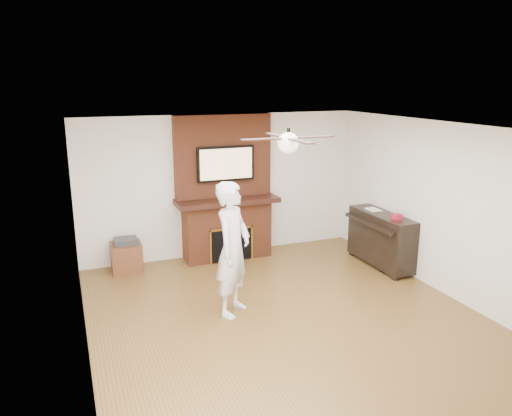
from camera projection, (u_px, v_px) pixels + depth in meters
name	position (u px, v px, depth m)	size (l,w,h in m)	color
room_shell	(287.00, 227.00, 6.34)	(5.36, 5.86, 2.86)	brown
fireplace	(225.00, 202.00, 8.70)	(1.78, 0.64, 2.50)	brown
tv	(226.00, 164.00, 8.49)	(1.00, 0.08, 0.60)	black
ceiling_fan	(288.00, 142.00, 6.07)	(1.21, 1.21, 0.31)	black
person	(233.00, 249.00, 6.56)	(0.66, 0.44, 1.81)	silver
side_table	(127.00, 256.00, 8.21)	(0.49, 0.49, 0.56)	#572D18
piano	(381.00, 238.00, 8.37)	(0.53, 1.40, 1.00)	black
cable_box	(229.00, 197.00, 8.60)	(0.36, 0.21, 0.05)	silver
candle_orange	(218.00, 258.00, 8.66)	(0.08, 0.08, 0.12)	orange
candle_green	(228.00, 257.00, 8.75)	(0.07, 0.07, 0.10)	#2E7331
candle_blue	(245.00, 256.00, 8.83)	(0.06, 0.06, 0.08)	#2F4B8E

